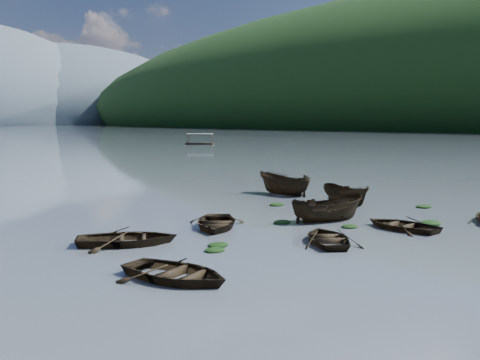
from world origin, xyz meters
TOP-DOWN VIEW (x-y plane):
  - ground_plane at (0.00, 0.00)m, footprint 2400.00×2400.00m
  - haze_mtn_d at (320.00, 900.00)m, footprint 520.00×520.00m
  - rowboat_0 at (-10.92, 2.29)m, footprint 4.29×5.11m
  - rowboat_1 at (-2.20, 2.80)m, footprint 4.55×4.82m
  - rowboat_2 at (1.71, 6.32)m, footprint 4.72×3.07m
  - rowboat_3 at (3.19, 2.40)m, footprint 3.09×4.16m
  - rowboat_5 at (7.52, 9.75)m, footprint 2.24×4.42m
  - rowboat_6 at (-9.67, 8.39)m, footprint 5.61×5.13m
  - rowboat_7 at (-4.19, 8.93)m, footprint 5.28×5.45m
  - rowboat_8 at (7.49, 15.85)m, footprint 2.22×5.05m
  - weed_clump_0 at (-7.31, 4.81)m, footprint 0.97×0.79m
  - weed_clump_1 at (-0.56, 7.61)m, footprint 1.02×0.82m
  - weed_clump_2 at (5.48, 2.14)m, footprint 1.32×1.06m
  - weed_clump_3 at (1.41, 4.43)m, footprint 0.96×0.81m
  - weed_clump_4 at (10.40, 5.59)m, footprint 1.16×0.92m
  - weed_clump_5 at (-6.60, 5.48)m, footprint 1.03×0.83m
  - weed_clump_6 at (-2.22, 11.28)m, footprint 1.09×0.91m
  - weed_clump_7 at (3.47, 12.31)m, footprint 1.12×0.89m
  - pontoon_right at (52.10, 90.84)m, footprint 6.42×6.56m

SIDE VIEW (x-z plane):
  - ground_plane at x=0.00m, z-range 0.00..0.00m
  - haze_mtn_d at x=320.00m, z-range -110.00..110.00m
  - rowboat_0 at x=-10.92m, z-range -0.45..0.45m
  - rowboat_1 at x=-2.20m, z-range -0.41..0.41m
  - rowboat_2 at x=1.71m, z-range -0.85..0.85m
  - rowboat_3 at x=3.19m, z-range -0.41..0.41m
  - rowboat_5 at x=7.52m, z-range -0.81..0.81m
  - rowboat_6 at x=-9.67m, z-range -0.48..0.48m
  - rowboat_7 at x=-4.19m, z-range -0.46..0.46m
  - rowboat_8 at x=7.49m, z-range -0.95..0.95m
  - weed_clump_0 at x=-7.31m, z-range -0.11..0.11m
  - weed_clump_1 at x=-0.56m, z-range -0.11..0.11m
  - weed_clump_2 at x=5.48m, z-range -0.14..0.14m
  - weed_clump_3 at x=1.41m, z-range -0.11..0.11m
  - weed_clump_4 at x=10.40m, z-range -0.12..0.12m
  - weed_clump_5 at x=-6.60m, z-range -0.11..0.11m
  - weed_clump_6 at x=-2.22m, z-range -0.11..0.11m
  - weed_clump_7 at x=3.47m, z-range -0.12..0.12m
  - pontoon_right at x=52.10m, z-range -1.24..1.24m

